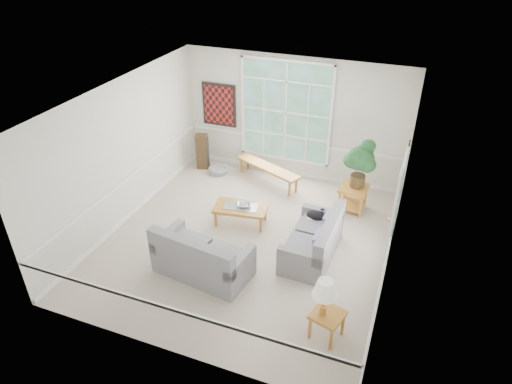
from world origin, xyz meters
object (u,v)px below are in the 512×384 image
loveseat_right (312,237)px  side_table (327,325)px  loveseat_front (203,252)px  end_table (352,198)px  coffee_table (241,215)px

loveseat_right → side_table: 2.00m
loveseat_front → side_table: size_ratio=3.65×
loveseat_front → end_table: (2.15, 3.07, -0.17)m
coffee_table → end_table: (2.12, 1.37, 0.09)m
loveseat_front → coffee_table: 1.72m
loveseat_right → side_table: loveseat_right is taller
loveseat_front → coffee_table: loveseat_front is taller
end_table → side_table: end_table is taller
loveseat_right → loveseat_front: size_ratio=0.95×
end_table → side_table: size_ratio=1.24×
loveseat_right → coffee_table: 1.78m
side_table → end_table: bearing=94.8°
coffee_table → loveseat_right: bearing=-25.3°
coffee_table → side_table: size_ratio=2.35×
coffee_table → end_table: end_table is taller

